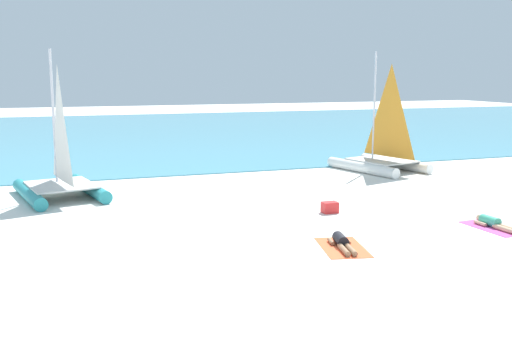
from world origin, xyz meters
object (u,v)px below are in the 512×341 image
at_px(towel_left, 342,247).
at_px(sunbather_right, 493,223).
at_px(sailboat_white, 381,153).
at_px(sunbather_left, 342,242).
at_px(sailboat_teal, 60,176).
at_px(cooler_box, 330,207).
at_px(towel_right, 495,228).

height_order(towel_left, sunbather_right, sunbather_right).
height_order(sailboat_white, sunbather_left, sailboat_white).
height_order(sailboat_teal, sunbather_right, sailboat_teal).
bearing_deg(sunbather_left, sailboat_white, 66.43).
bearing_deg(cooler_box, sailboat_teal, 147.46).
xyz_separation_m(towel_right, cooler_box, (-3.77, 3.27, 0.17)).
bearing_deg(sunbather_right, towel_right, -90.00).
distance_m(sunbather_right, cooler_box, 4.94).
relative_size(sailboat_white, sunbather_left, 3.51).
distance_m(sailboat_white, towel_right, 10.26).
bearing_deg(sailboat_white, sunbather_left, -140.71).
height_order(sunbather_left, sunbather_right, same).
distance_m(sailboat_teal, towel_right, 14.76).
bearing_deg(sunbather_left, sailboat_teal, 140.06).
height_order(sailboat_teal, sunbather_left, sailboat_teal).
relative_size(sailboat_teal, towel_left, 2.83).
xyz_separation_m(sailboat_white, cooler_box, (-5.94, -6.73, -0.64)).
xyz_separation_m(sunbather_left, cooler_box, (1.38, 3.51, 0.05)).
distance_m(towel_right, cooler_box, 4.99).
bearing_deg(sailboat_teal, cooler_box, -44.86).
height_order(sunbather_left, cooler_box, cooler_box).
distance_m(sailboat_white, sunbather_left, 12.60).
bearing_deg(towel_right, sunbather_left, -177.31).
bearing_deg(sunbather_right, sailboat_teal, 141.46).
bearing_deg(towel_right, cooler_box, 139.11).
distance_m(sailboat_teal, sunbather_right, 14.71).
xyz_separation_m(sailboat_teal, towel_right, (12.02, -8.53, -0.79)).
distance_m(sailboat_white, sunbather_right, 10.18).
relative_size(towel_left, cooler_box, 3.80).
distance_m(sailboat_white, sailboat_teal, 14.26).
relative_size(sailboat_white, sunbather_right, 3.50).
height_order(sailboat_white, sailboat_teal, sailboat_white).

